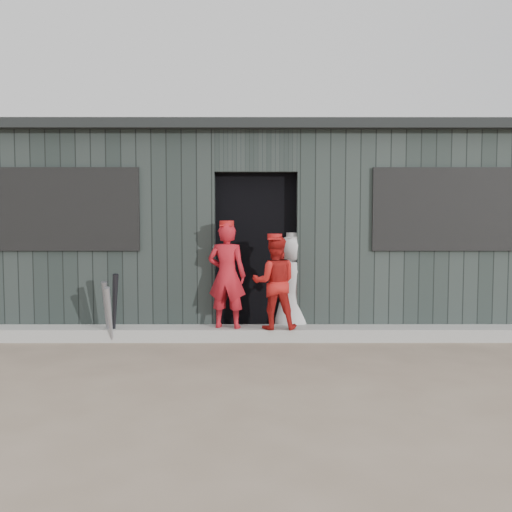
{
  "coord_description": "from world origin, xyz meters",
  "views": [
    {
      "loc": [
        -0.01,
        -4.87,
        1.47
      ],
      "look_at": [
        0.0,
        1.8,
        1.0
      ],
      "focal_mm": 40.0,
      "sensor_mm": 36.0,
      "label": 1
    }
  ],
  "objects_px": {
    "bat_left": "(110,315)",
    "player_red_left": "(227,276)",
    "bat_mid": "(107,311)",
    "player_red_right": "(275,283)",
    "bat_right": "(115,308)",
    "dugout": "(256,228)",
    "player_grey_back": "(293,285)"
  },
  "relations": [
    {
      "from": "bat_left",
      "to": "player_red_left",
      "type": "xyz_separation_m",
      "value": [
        1.33,
        0.23,
        0.43
      ]
    },
    {
      "from": "bat_mid",
      "to": "player_red_right",
      "type": "bearing_deg",
      "value": 1.22
    },
    {
      "from": "bat_right",
      "to": "bat_left",
      "type": "bearing_deg",
      "value": -106.43
    },
    {
      "from": "bat_left",
      "to": "dugout",
      "type": "distance_m",
      "value": 2.73
    },
    {
      "from": "player_grey_back",
      "to": "bat_mid",
      "type": "bearing_deg",
      "value": 9.85
    },
    {
      "from": "bat_left",
      "to": "player_red_right",
      "type": "distance_m",
      "value": 1.93
    },
    {
      "from": "bat_right",
      "to": "dugout",
      "type": "xyz_separation_m",
      "value": [
        1.64,
        1.83,
        0.88
      ]
    },
    {
      "from": "bat_right",
      "to": "dugout",
      "type": "relative_size",
      "value": 0.1
    },
    {
      "from": "bat_mid",
      "to": "bat_right",
      "type": "height_order",
      "value": "bat_right"
    },
    {
      "from": "player_red_right",
      "to": "player_grey_back",
      "type": "bearing_deg",
      "value": -121.93
    },
    {
      "from": "bat_mid",
      "to": "player_red_right",
      "type": "xyz_separation_m",
      "value": [
        1.96,
        0.04,
        0.33
      ]
    },
    {
      "from": "player_red_left",
      "to": "dugout",
      "type": "relative_size",
      "value": 0.15
    },
    {
      "from": "bat_right",
      "to": "player_grey_back",
      "type": "relative_size",
      "value": 0.66
    },
    {
      "from": "bat_mid",
      "to": "player_red_right",
      "type": "relative_size",
      "value": 0.67
    },
    {
      "from": "bat_right",
      "to": "player_grey_back",
      "type": "xyz_separation_m",
      "value": [
        2.1,
        0.46,
        0.21
      ]
    },
    {
      "from": "bat_left",
      "to": "player_grey_back",
      "type": "xyz_separation_m",
      "value": [
        2.13,
        0.57,
        0.28
      ]
    },
    {
      "from": "bat_left",
      "to": "dugout",
      "type": "relative_size",
      "value": 0.08
    },
    {
      "from": "player_red_left",
      "to": "player_red_right",
      "type": "distance_m",
      "value": 0.57
    },
    {
      "from": "bat_mid",
      "to": "dugout",
      "type": "xyz_separation_m",
      "value": [
        1.74,
        1.82,
        0.92
      ]
    },
    {
      "from": "bat_left",
      "to": "bat_right",
      "type": "relative_size",
      "value": 0.84
    },
    {
      "from": "bat_right",
      "to": "player_red_right",
      "type": "xyz_separation_m",
      "value": [
        1.86,
        0.06,
        0.29
      ]
    },
    {
      "from": "player_red_left",
      "to": "dugout",
      "type": "distance_m",
      "value": 1.82
    },
    {
      "from": "bat_mid",
      "to": "player_grey_back",
      "type": "xyz_separation_m",
      "value": [
        2.2,
        0.44,
        0.26
      ]
    },
    {
      "from": "bat_mid",
      "to": "dugout",
      "type": "bearing_deg",
      "value": 46.26
    },
    {
      "from": "dugout",
      "to": "player_red_right",
      "type": "bearing_deg",
      "value": -83.03
    },
    {
      "from": "bat_left",
      "to": "bat_mid",
      "type": "xyz_separation_m",
      "value": [
        -0.07,
        0.12,
        0.02
      ]
    },
    {
      "from": "bat_left",
      "to": "dugout",
      "type": "bearing_deg",
      "value": 49.22
    },
    {
      "from": "bat_right",
      "to": "dugout",
      "type": "distance_m",
      "value": 2.61
    },
    {
      "from": "bat_right",
      "to": "player_red_right",
      "type": "distance_m",
      "value": 1.88
    },
    {
      "from": "bat_mid",
      "to": "bat_right",
      "type": "distance_m",
      "value": 0.11
    },
    {
      "from": "player_grey_back",
      "to": "player_red_left",
      "type": "bearing_deg",
      "value": 21.42
    },
    {
      "from": "bat_mid",
      "to": "player_red_left",
      "type": "xyz_separation_m",
      "value": [
        1.4,
        0.1,
        0.41
      ]
    }
  ]
}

